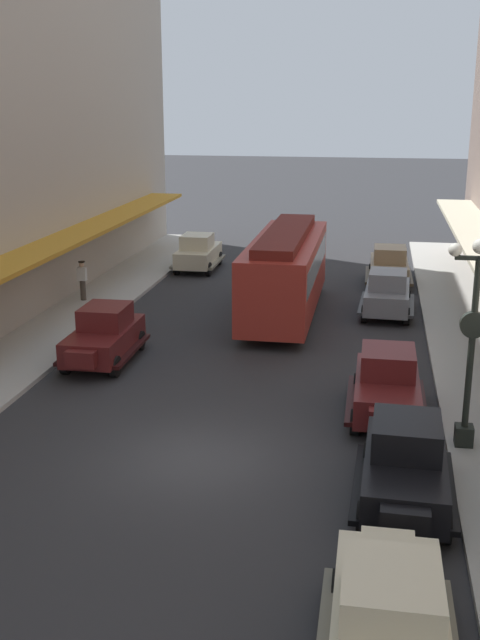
# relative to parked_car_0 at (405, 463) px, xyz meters

# --- Properties ---
(ground_plane) EXTENTS (200.00, 200.00, 0.00)m
(ground_plane) POSITION_rel_parked_car_0_xyz_m (-4.87, 1.26, -0.94)
(ground_plane) COLOR #2D2D30
(parked_car_0) EXTENTS (2.23, 4.29, 1.84)m
(parked_car_0) POSITION_rel_parked_car_0_xyz_m (0.00, 0.00, 0.00)
(parked_car_0) COLOR black
(parked_car_0) RESTS_ON ground
(parked_car_1) EXTENTS (2.15, 4.26, 1.84)m
(parked_car_1) POSITION_rel_parked_car_0_xyz_m (-0.36, 4.77, 0.00)
(parked_car_1) COLOR #591919
(parked_car_1) RESTS_ON ground
(parked_car_2) EXTENTS (2.17, 4.27, 1.84)m
(parked_car_2) POSITION_rel_parked_car_0_xyz_m (-9.69, 22.13, 0.00)
(parked_car_2) COLOR beige
(parked_car_2) RESTS_ON ground
(parked_car_3) EXTENTS (2.16, 4.27, 1.84)m
(parked_car_3) POSITION_rel_parked_car_0_xyz_m (-0.37, -5.20, 0.00)
(parked_car_3) COLOR beige
(parked_car_3) RESTS_ON ground
(parked_car_4) EXTENTS (2.19, 4.28, 1.84)m
(parked_car_4) POSITION_rel_parked_car_0_xyz_m (-9.51, 7.77, 0.00)
(parked_car_4) COLOR #591919
(parked_car_4) RESTS_ON ground
(parked_car_5) EXTENTS (2.27, 4.31, 1.84)m
(parked_car_5) POSITION_rel_parked_car_0_xyz_m (-0.29, 15.20, 0.00)
(parked_car_5) COLOR slate
(parked_car_5) RESTS_ON ground
(parked_car_6) EXTENTS (2.18, 4.27, 1.84)m
(parked_car_6) POSITION_rel_parked_car_0_xyz_m (-0.19, 20.48, 0.00)
(parked_car_6) COLOR #997F5B
(parked_car_6) RESTS_ON ground
(streetcar) EXTENTS (2.53, 9.60, 3.46)m
(streetcar) POSITION_rel_parked_car_0_xyz_m (-4.31, 14.37, 0.96)
(streetcar) COLOR #A52D23
(streetcar) RESTS_ON ground
(lamp_post_with_clock) EXTENTS (1.42, 0.44, 5.16)m
(lamp_post_with_clock) POSITION_rel_parked_car_0_xyz_m (1.53, 2.91, 2.04)
(lamp_post_with_clock) COLOR black
(lamp_post_with_clock) RESTS_ON sidewalk_right
(pedestrian_0) EXTENTS (0.36, 0.28, 1.67)m
(pedestrian_0) POSITION_rel_parked_car_0_xyz_m (-12.98, 14.75, 0.07)
(pedestrian_0) COLOR #4C4238
(pedestrian_0) RESTS_ON sidewalk_left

